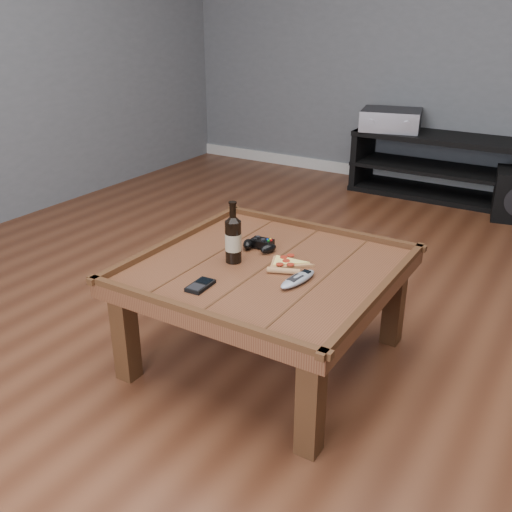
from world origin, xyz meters
The scene contains 11 objects.
ground centered at (0.00, 0.00, 0.00)m, with size 6.00×6.00×0.00m, color #482414.
wall_back centered at (0.00, 3.00, 1.35)m, with size 5.00×0.04×2.70m, color #565A5E.
baseboard centered at (0.00, 2.99, 0.05)m, with size 5.00×0.02×0.10m, color silver.
coffee_table centered at (0.00, 0.00, 0.39)m, with size 1.03×1.03×0.48m.
media_console centered at (0.00, 2.75, 0.25)m, with size 1.40×0.45×0.50m.
beer_bottle centered at (-0.14, -0.04, 0.56)m, with size 0.07×0.07×0.26m.
game_controller centered at (-0.12, 0.13, 0.47)m, with size 0.17×0.12×0.05m.
pizza_slice centered at (0.07, 0.04, 0.46)m, with size 0.22×0.27×0.02m.
smartphone centered at (-0.12, -0.30, 0.46)m, with size 0.07×0.12×0.02m.
remote_control centered at (0.18, -0.07, 0.46)m, with size 0.09×0.21×0.03m.
av_receiver centered at (-0.45, 2.74, 0.58)m, with size 0.54×0.48×0.16m.
Camera 1 is at (1.08, -1.84, 1.43)m, focal length 40.00 mm.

